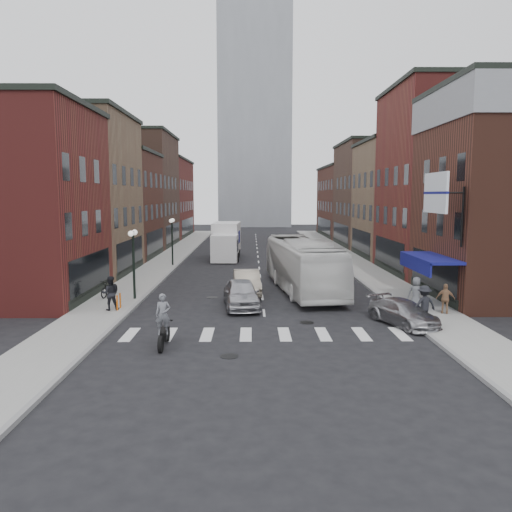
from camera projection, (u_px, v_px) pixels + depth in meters
The scene contains 32 objects.
ground at pixel (265, 318), 24.90m from camera, with size 160.00×160.00×0.00m, color black.
sidewalk_left at pixel (168, 260), 46.65m from camera, with size 3.00×74.00×0.15m, color gray.
sidewalk_right at pixel (349, 260), 46.80m from camera, with size 3.00×74.00×0.15m, color gray.
curb_left at pixel (184, 261), 46.67m from camera, with size 0.20×74.00×0.16m, color gray.
curb_right at pixel (333, 260), 46.80m from camera, with size 0.20×74.00×0.16m, color gray.
crosswalk_stripes at pixel (266, 334), 21.92m from camera, with size 12.00×2.20×0.01m, color silver.
bldg_left_near at pixel (1, 203), 28.54m from camera, with size 10.30×9.20×11.30m.
bldg_left_mid_a at pixel (63, 194), 37.91m from camera, with size 10.30×10.20×12.30m.
bldg_left_mid_b at pixel (102, 205), 47.96m from camera, with size 10.30×10.20×10.30m.
bldg_left_far_a at pixel (130, 190), 58.69m from camera, with size 10.30×12.20×13.30m.
bldg_left_far_b at pixel (153, 198), 72.71m from camera, with size 10.30×16.20×11.30m.
bldg_right_mid_a at pixel (456, 181), 38.06m from camera, with size 10.30×10.20×14.30m.
bldg_right_mid_b at pixel (413, 200), 48.17m from camera, with size 10.30×10.20×11.30m.
bldg_right_far_a at pixel (383, 195), 59.03m from camera, with size 10.30×12.20×12.30m.
bldg_right_far_b at pixel (358, 202), 73.05m from camera, with size 10.30×16.20×10.30m.
awning_blue at pixel (427, 259), 27.14m from camera, with size 1.80×5.00×0.78m.
billboard_sign at pixel (437, 194), 24.73m from camera, with size 1.52×3.00×3.70m.
distant_tower at pixel (255, 100), 99.29m from camera, with size 14.00×14.00×50.00m, color #9399A0.
streetlamp_near at pixel (133, 251), 28.45m from camera, with size 0.32×1.22×4.11m.
streetlamp_far at pixel (172, 233), 42.34m from camera, with size 0.32×1.22×4.11m.
bike_rack at pixel (119, 302), 26.05m from camera, with size 0.08×0.68×0.80m.
box_truck at pixel (226, 241), 47.71m from camera, with size 2.65×8.00×3.44m.
motorcycle_rider at pixel (163, 322), 19.94m from camera, with size 0.64×2.16×2.20m.
transit_bus at pixel (303, 265), 31.70m from camera, with size 2.81×12.03×3.35m, color silver.
sedan_left_near at pixel (241, 294), 27.04m from camera, with size 1.82×4.53×1.54m, color #B1B0B5.
sedan_left_far at pixel (247, 282), 30.75m from camera, with size 1.55×4.45×1.47m, color #BEB09A.
curb_car at pixel (403, 313), 23.45m from camera, with size 1.66×4.07×1.18m, color #A2A1A6.
parked_bicycle at pixel (110, 288), 29.34m from camera, with size 0.66×1.90×1.00m, color black.
ped_left_solo at pixel (110, 293), 25.81m from camera, with size 0.87×0.50×1.78m, color black.
ped_right_a at pixel (424, 304), 23.22m from camera, with size 1.14×0.57×1.77m, color black.
ped_right_b at pixel (446, 299), 25.05m from camera, with size 0.89×0.45×1.52m, color #9B714F.
ped_right_c at pixel (416, 293), 25.91m from camera, with size 0.84×0.55×1.72m, color #5A5C61.
Camera 1 is at (-0.65, -24.33, 6.08)m, focal length 35.00 mm.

